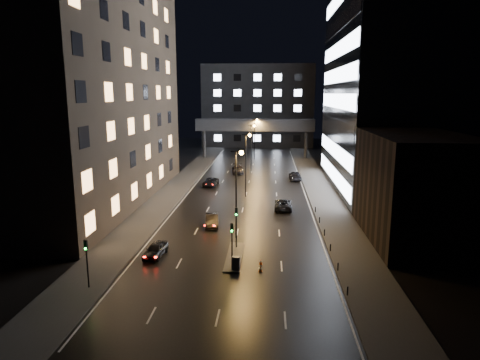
{
  "coord_description": "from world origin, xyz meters",
  "views": [
    {
      "loc": [
        3.63,
        -38.86,
        16.33
      ],
      "look_at": [
        -0.49,
        21.78,
        4.0
      ],
      "focal_mm": 32.0,
      "sensor_mm": 36.0,
      "label": 1
    }
  ],
  "objects": [
    {
      "name": "ground",
      "position": [
        0.0,
        40.0,
        0.0
      ],
      "size": [
        160.0,
        160.0,
        0.0
      ],
      "primitive_type": "plane",
      "color": "black",
      "rests_on": "ground"
    },
    {
      "name": "sidewalk_left",
      "position": [
        -12.5,
        35.0,
        0.07
      ],
      "size": [
        5.0,
        110.0,
        0.15
      ],
      "primitive_type": "cube",
      "color": "#383533",
      "rests_on": "ground"
    },
    {
      "name": "sidewalk_right",
      "position": [
        12.5,
        35.0,
        0.07
      ],
      "size": [
        5.0,
        110.0,
        0.15
      ],
      "primitive_type": "cube",
      "color": "#383533",
      "rests_on": "ground"
    },
    {
      "name": "building_left",
      "position": [
        -22.5,
        24.0,
        20.0
      ],
      "size": [
        15.0,
        48.0,
        40.0
      ],
      "primitive_type": "cube",
      "color": "#2D2319",
      "rests_on": "ground"
    },
    {
      "name": "building_right_low",
      "position": [
        20.0,
        9.0,
        6.0
      ],
      "size": [
        10.0,
        18.0,
        12.0
      ],
      "primitive_type": "cube",
      "color": "black",
      "rests_on": "ground"
    },
    {
      "name": "building_right_glass",
      "position": [
        25.0,
        36.0,
        22.5
      ],
      "size": [
        20.0,
        36.0,
        45.0
      ],
      "primitive_type": "cube",
      "color": "black",
      "rests_on": "ground"
    },
    {
      "name": "building_far",
      "position": [
        0.0,
        98.0,
        12.5
      ],
      "size": [
        34.0,
        14.0,
        25.0
      ],
      "primitive_type": "cube",
      "color": "#333335",
      "rests_on": "ground"
    },
    {
      "name": "skybridge",
      "position": [
        0.0,
        70.0,
        8.34
      ],
      "size": [
        30.0,
        3.0,
        10.0
      ],
      "color": "#333335",
      "rests_on": "ground"
    },
    {
      "name": "median_island",
      "position": [
        0.3,
        2.0,
        0.07
      ],
      "size": [
        1.6,
        8.0,
        0.15
      ],
      "primitive_type": "cube",
      "color": "#383533",
      "rests_on": "ground"
    },
    {
      "name": "traffic_signal_near",
      "position": [
        0.3,
        4.49,
        3.09
      ],
      "size": [
        0.28,
        0.34,
        4.4
      ],
      "color": "black",
      "rests_on": "median_island"
    },
    {
      "name": "traffic_signal_far",
      "position": [
        0.3,
        -1.01,
        3.09
      ],
      "size": [
        0.28,
        0.34,
        4.4
      ],
      "color": "black",
      "rests_on": "median_island"
    },
    {
      "name": "traffic_signal_corner",
      "position": [
        -11.5,
        -6.01,
        2.94
      ],
      "size": [
        0.28,
        0.34,
        4.4
      ],
      "color": "black",
      "rests_on": "ground"
    },
    {
      "name": "bollard_row",
      "position": [
        10.2,
        6.5,
        0.45
      ],
      "size": [
        0.12,
        25.12,
        0.9
      ],
      "color": "black",
      "rests_on": "ground"
    },
    {
      "name": "streetlight_near",
      "position": [
        0.16,
        8.0,
        6.5
      ],
      "size": [
        1.45,
        0.5,
        10.15
      ],
      "color": "black",
      "rests_on": "ground"
    },
    {
      "name": "streetlight_mid_a",
      "position": [
        0.16,
        28.0,
        6.5
      ],
      "size": [
        1.45,
        0.5,
        10.15
      ],
      "color": "black",
      "rests_on": "ground"
    },
    {
      "name": "streetlight_mid_b",
      "position": [
        0.16,
        48.0,
        6.5
      ],
      "size": [
        1.45,
        0.5,
        10.15
      ],
      "color": "black",
      "rests_on": "ground"
    },
    {
      "name": "streetlight_far",
      "position": [
        0.16,
        68.0,
        6.5
      ],
      "size": [
        1.45,
        0.5,
        10.15
      ],
      "color": "black",
      "rests_on": "ground"
    },
    {
      "name": "car_away_a",
      "position": [
        -7.76,
        1.75,
        0.7
      ],
      "size": [
        2.12,
        4.29,
        1.41
      ],
      "primitive_type": "imported",
      "rotation": [
        0.0,
        0.0,
        -0.11
      ],
      "color": "black",
      "rests_on": "ground"
    },
    {
      "name": "car_away_b",
      "position": [
        -3.37,
        12.18,
        0.74
      ],
      "size": [
        2.14,
        4.66,
        1.48
      ],
      "primitive_type": "imported",
      "rotation": [
        0.0,
        0.0,
        0.13
      ],
      "color": "black",
      "rests_on": "ground"
    },
    {
      "name": "car_away_c",
      "position": [
        -6.71,
        35.63,
        0.71
      ],
      "size": [
        2.62,
        5.24,
        1.42
      ],
      "primitive_type": "imported",
      "rotation": [
        0.0,
        0.0,
        -0.05
      ],
      "color": "black",
      "rests_on": "ground"
    },
    {
      "name": "car_away_d",
      "position": [
        -2.78,
        48.54,
        0.82
      ],
      "size": [
        2.89,
        5.88,
        1.64
      ],
      "primitive_type": "imported",
      "rotation": [
        0.0,
        0.0,
        0.11
      ],
      "color": "black",
      "rests_on": "ground"
    },
    {
      "name": "car_toward_a",
      "position": [
        5.8,
        20.83,
        0.73
      ],
      "size": [
        2.59,
        5.32,
        1.46
      ],
      "primitive_type": "imported",
      "rotation": [
        0.0,
        0.0,
        3.11
      ],
      "color": "black",
      "rests_on": "ground"
    },
    {
      "name": "car_toward_b",
      "position": [
        8.72,
        42.38,
        0.8
      ],
      "size": [
        2.33,
        5.53,
        1.59
      ],
      "primitive_type": "imported",
      "rotation": [
        0.0,
        0.0,
        3.16
      ],
      "color": "black",
      "rests_on": "ground"
    },
    {
      "name": "utility_cabinet",
      "position": [
        0.7,
        -1.44,
        0.79
      ],
      "size": [
        0.78,
        0.57,
        1.28
      ],
      "primitive_type": "cube",
      "rotation": [
        0.0,
        0.0,
        -0.14
      ],
      "color": "#444447",
      "rests_on": "median_island"
    },
    {
      "name": "cone_a",
      "position": [
        2.99,
        -1.42,
        0.27
      ],
      "size": [
        0.48,
        0.48,
        0.53
      ],
      "primitive_type": "cone",
      "rotation": [
        0.0,
        0.0,
        -0.25
      ],
      "color": "orange",
      "rests_on": "ground"
    },
    {
      "name": "cone_b",
      "position": [
        3.0,
        0.33,
        0.26
      ],
      "size": [
        0.44,
        0.44,
        0.51
      ],
      "primitive_type": "cone",
      "rotation": [
        0.0,
        0.0,
        0.42
      ],
      "color": "#DF490B",
      "rests_on": "ground"
    }
  ]
}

